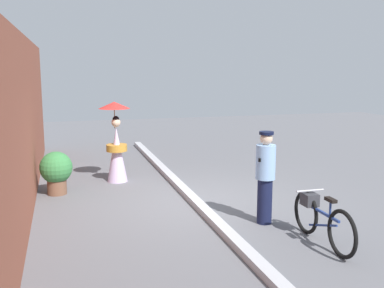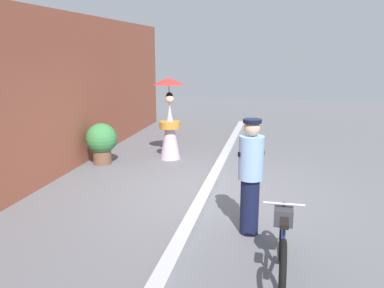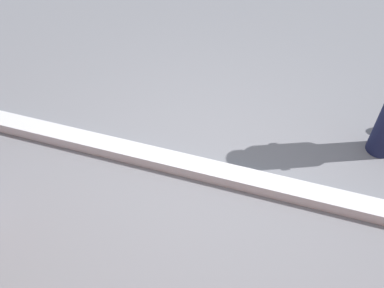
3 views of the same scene
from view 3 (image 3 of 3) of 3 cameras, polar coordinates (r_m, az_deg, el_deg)
The scene contains 2 objects.
ground_plane at distance 4.03m, azimuth 2.68°, elevation -4.39°, with size 30.00×30.00×0.00m, color slate.
sidewalk_curb at distance 3.98m, azimuth 2.71°, elevation -3.84°, with size 14.00×0.20×0.12m, color #B2B2B7.
Camera 3 is at (-0.58, 2.48, 3.11)m, focal length 38.29 mm.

